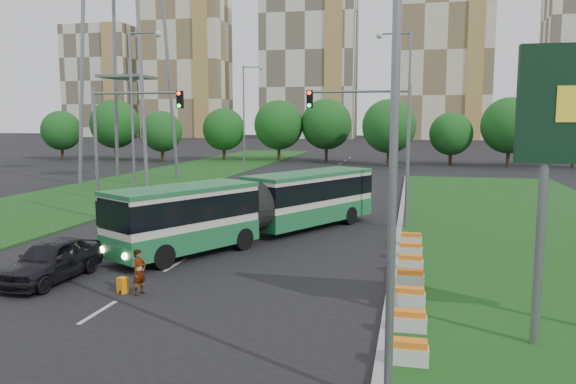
% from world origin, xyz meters
% --- Properties ---
extents(ground, '(360.00, 360.00, 0.00)m').
position_xyz_m(ground, '(0.00, 0.00, 0.00)').
color(ground, black).
rests_on(ground, ground).
extents(grass_median, '(14.00, 60.00, 0.15)m').
position_xyz_m(grass_median, '(13.00, 8.00, 0.07)').
color(grass_median, '#174C15').
rests_on(grass_median, ground).
extents(median_kerb, '(0.30, 60.00, 0.18)m').
position_xyz_m(median_kerb, '(6.05, 8.00, 0.09)').
color(median_kerb, gray).
rests_on(median_kerb, ground).
extents(left_verge, '(12.00, 110.00, 0.10)m').
position_xyz_m(left_verge, '(-18.00, 25.00, 0.05)').
color(left_verge, '#174C15').
rests_on(left_verge, ground).
extents(lane_markings, '(0.20, 100.00, 0.01)m').
position_xyz_m(lane_markings, '(-3.00, 20.00, 0.00)').
color(lane_markings, '#AAABA4').
rests_on(lane_markings, ground).
extents(flower_planters, '(1.10, 13.70, 0.60)m').
position_xyz_m(flower_planters, '(6.70, -1.40, 0.45)').
color(flower_planters, silver).
rests_on(flower_planters, grass_median).
extents(traffic_mast_median, '(5.76, 0.32, 8.00)m').
position_xyz_m(traffic_mast_median, '(4.78, 10.00, 5.35)').
color(traffic_mast_median, slate).
rests_on(traffic_mast_median, ground).
extents(traffic_mast_left, '(5.76, 0.32, 8.00)m').
position_xyz_m(traffic_mast_left, '(-10.38, 9.00, 5.35)').
color(traffic_mast_left, slate).
rests_on(traffic_mast_left, ground).
extents(street_lamps, '(36.00, 60.00, 12.00)m').
position_xyz_m(street_lamps, '(-3.00, 10.00, 6.00)').
color(street_lamps, slate).
rests_on(street_lamps, ground).
extents(tree_line, '(120.00, 8.00, 9.00)m').
position_xyz_m(tree_line, '(10.00, 55.00, 4.50)').
color(tree_line, '#134612').
rests_on(tree_line, ground).
extents(apartment_tower_west, '(26.00, 15.00, 48.00)m').
position_xyz_m(apartment_tower_west, '(-65.00, 150.00, 24.00)').
color(apartment_tower_west, beige).
rests_on(apartment_tower_west, ground).
extents(apartment_tower_cwest, '(28.00, 15.00, 52.00)m').
position_xyz_m(apartment_tower_cwest, '(-25.00, 150.00, 26.00)').
color(apartment_tower_cwest, beige).
rests_on(apartment_tower_cwest, ground).
extents(apartment_tower_ceast, '(25.00, 15.00, 50.00)m').
position_xyz_m(apartment_tower_ceast, '(15.00, 150.00, 25.00)').
color(apartment_tower_ceast, beige).
rests_on(apartment_tower_ceast, ground).
extents(midrise_west, '(22.00, 14.00, 36.00)m').
position_xyz_m(midrise_west, '(-95.00, 150.00, 18.00)').
color(midrise_west, beige).
rests_on(midrise_west, ground).
extents(articulated_bus, '(2.59, 16.63, 2.74)m').
position_xyz_m(articulated_bus, '(-1.27, 5.87, 1.68)').
color(articulated_bus, beige).
rests_on(articulated_bus, ground).
extents(car_left_near, '(2.07, 4.76, 1.60)m').
position_xyz_m(car_left_near, '(-6.64, -3.19, 0.80)').
color(car_left_near, black).
rests_on(car_left_near, ground).
extents(car_left_far, '(1.51, 4.06, 1.32)m').
position_xyz_m(car_left_far, '(-7.05, 11.45, 0.66)').
color(car_left_far, black).
rests_on(car_left_far, ground).
extents(pedestrian, '(0.52, 0.67, 1.61)m').
position_xyz_m(pedestrian, '(-2.56, -4.02, 0.81)').
color(pedestrian, gray).
rests_on(pedestrian, ground).
extents(shopping_trolley, '(0.33, 0.34, 0.56)m').
position_xyz_m(shopping_trolley, '(-3.23, -4.00, 0.28)').
color(shopping_trolley, orange).
rests_on(shopping_trolley, ground).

